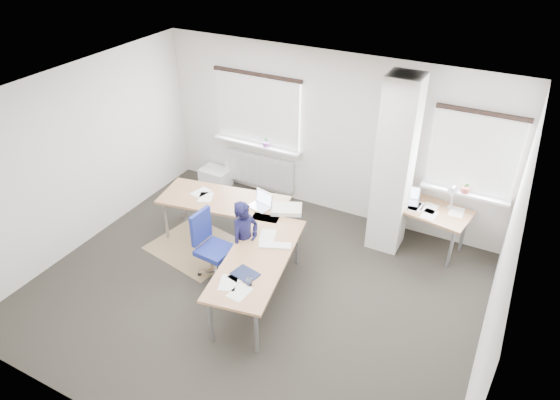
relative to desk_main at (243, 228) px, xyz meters
The scene contains 8 objects.
ground 0.90m from the desk_main, 45.62° to the right, with size 6.00×6.00×0.00m, color black.
room_shell 1.21m from the desk_main, ahead, with size 6.04×5.04×2.82m.
floor_mat 1.15m from the desk_main, behind, with size 1.35×1.14×0.01m, color olive.
white_crate 2.59m from the desk_main, 133.52° to the left, with size 0.55×0.39×0.33m, color white.
desk_main is the anchor object (origin of this frame).
desk_side 2.80m from the desk_main, 38.42° to the left, with size 1.50×0.93×1.22m.
task_chair 0.62m from the desk_main, 127.30° to the right, with size 0.56×0.56×1.04m.
person 0.27m from the desk_main, 52.19° to the right, with size 0.47×0.31×1.28m, color black.
Camera 1 is at (2.80, -4.57, 4.86)m, focal length 32.00 mm.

